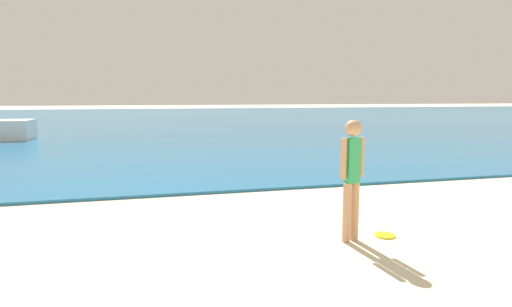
% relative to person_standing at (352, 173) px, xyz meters
% --- Properties ---
extents(water, '(160.00, 60.00, 0.06)m').
position_rel_person_standing_xyz_m(water, '(-1.46, 33.16, -0.88)').
color(water, '#1E6B9E').
rests_on(water, ground).
extents(person_standing, '(0.36, 0.21, 1.60)m').
position_rel_person_standing_xyz_m(person_standing, '(0.00, 0.00, 0.00)').
color(person_standing, tan).
rests_on(person_standing, ground).
extents(frisbee, '(0.27, 0.27, 0.03)m').
position_rel_person_standing_xyz_m(frisbee, '(0.55, 0.05, -0.90)').
color(frisbee, yellow).
rests_on(frisbee, ground).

